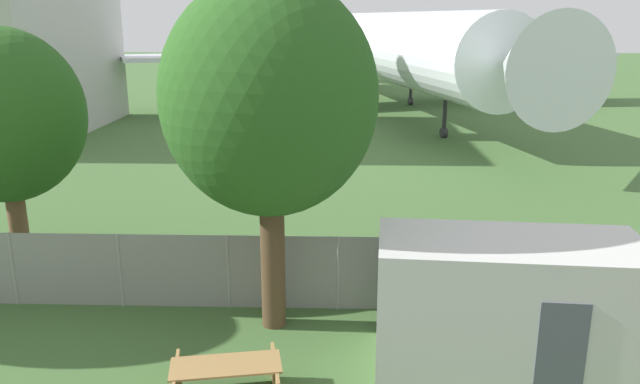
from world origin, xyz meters
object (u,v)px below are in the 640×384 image
(picnic_bench_near_cabin, at_px, (226,378))
(portable_cabin, at_px, (507,306))
(tree_behind_benches, at_px, (269,99))
(airplane, at_px, (382,47))
(tree_left_of_cabin, at_px, (4,116))

(picnic_bench_near_cabin, bearing_deg, portable_cabin, 14.52)
(picnic_bench_near_cabin, bearing_deg, tree_behind_benches, 79.90)
(tree_behind_benches, bearing_deg, picnic_bench_near_cabin, -100.10)
(airplane, distance_m, portable_cabin, 36.20)
(portable_cabin, relative_size, tree_left_of_cabin, 0.79)
(tree_left_of_cabin, height_order, tree_behind_benches, tree_behind_benches)
(airplane, bearing_deg, picnic_bench_near_cabin, -21.17)
(picnic_bench_near_cabin, height_order, tree_left_of_cabin, tree_left_of_cabin)
(tree_behind_benches, bearing_deg, portable_cabin, -19.23)
(airplane, relative_size, picnic_bench_near_cabin, 21.59)
(portable_cabin, height_order, tree_behind_benches, tree_behind_benches)
(portable_cabin, bearing_deg, picnic_bench_near_cabin, -161.27)
(picnic_bench_near_cabin, relative_size, tree_behind_benches, 0.29)
(picnic_bench_near_cabin, bearing_deg, tree_left_of_cabin, 139.58)
(airplane, bearing_deg, tree_left_of_cabin, -33.05)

